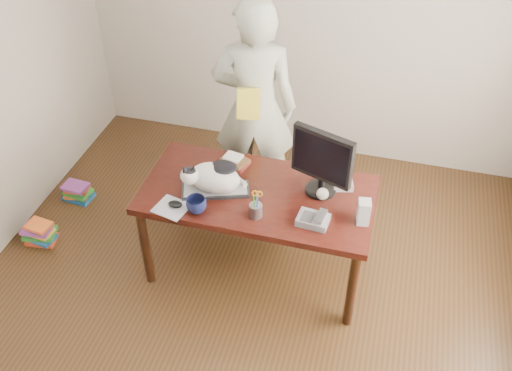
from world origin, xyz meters
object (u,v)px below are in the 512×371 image
Objects in this scene: desk at (261,201)px; coffee_mug at (196,205)px; baseball at (323,194)px; speaker at (364,212)px; mouse at (175,204)px; person at (255,108)px; monitor at (322,160)px; phone at (314,219)px; pen_cup at (256,209)px; book_pile_b at (78,192)px; cat at (213,177)px; book_stack at (234,161)px; calculator at (343,181)px; keyboard at (216,190)px; book_pile_a at (40,233)px.

desk is 11.86× the size of coffee_mug.
speaker is at bearing -28.61° from baseball.
mouse is 1.11m from person.
monitor is 2.29× the size of phone.
baseball is at bearing 23.69° from coffee_mug.
coffee_mug is (-0.39, -0.06, -0.01)m from pen_cup.
monitor reaches higher than desk.
person is 1.76m from book_pile_b.
cat reaches higher than book_stack.
baseball is at bearing 33.15° from mouse.
pen_cup is 0.57m from book_stack.
book_pile_b is (-1.43, 0.43, -0.81)m from cat.
calculator is 0.97m from person.
calculator is (0.50, 0.47, -0.04)m from pen_cup.
phone is at bearing -33.09° from desk.
book_pile_b is (-2.15, 0.55, -0.71)m from phone.
calculator is at bearing 43.51° from pen_cup.
person is (-0.67, 0.98, 0.13)m from phone.
pen_cup is (0.34, -0.16, -0.07)m from cat.
speaker is (0.73, -0.19, 0.24)m from desk.
monitor reaches higher than coffee_mug.
coffee_mug is at bearing -24.94° from book_pile_b.
book_pile_b is (-1.38, 0.64, -0.73)m from coffee_mug.
pen_cup is at bearing -115.97° from monitor.
monitor is 0.25m from baseball.
cat is 0.38m from pen_cup.
keyboard is 1.91× the size of book_pile_b.
keyboard is at bearing 59.05° from mouse.
monitor reaches higher than mouse.
calculator is (0.12, 0.44, -0.00)m from phone.
desk is 0.81m from person.
phone is 0.79× the size of book_pile_a.
coffee_mug reaches higher than keyboard.
speaker reaches higher than book_pile_a.
pen_cup is at bearing -45.30° from keyboard.
person reaches higher than calculator.
person is (-0.29, 1.02, 0.10)m from pen_cup.
monitor is at bearing 37.26° from mouse.
pen_cup is at bearing -168.93° from phone.
monitor reaches higher than keyboard.
calculator reaches higher than keyboard.
baseball is (-0.29, 0.16, -0.05)m from speaker.
desk is 0.60m from calculator.
phone reaches higher than mouse.
person is (0.25, 1.07, 0.14)m from mouse.
speaker is at bearing 9.73° from coffee_mug.
book_pile_a is (-1.46, -0.12, -0.79)m from cat.
calculator is at bearing 16.29° from desk.
keyboard is 1.83× the size of book_pile_a.
keyboard is 1.12× the size of cat.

